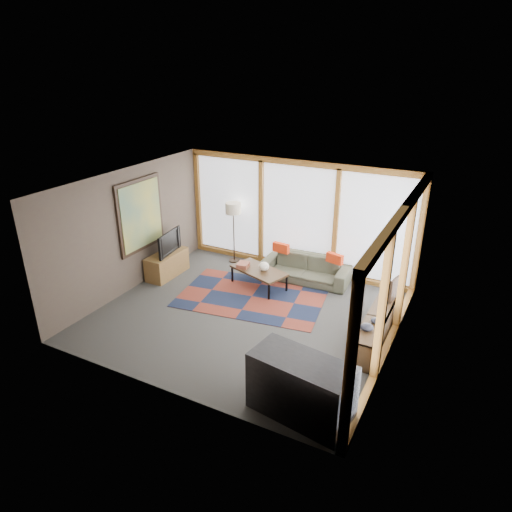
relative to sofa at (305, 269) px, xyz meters
The scene contains 17 objects.
ground 2.02m from the sofa, 102.75° to the right, with size 5.50×5.50×0.00m, color #31302E.
room_envelope 1.87m from the sofa, 87.81° to the right, with size 5.52×5.02×2.62m.
rug 1.46m from the sofa, 119.10° to the right, with size 2.96×1.90×0.01m, color maroon.
sofa is the anchor object (origin of this frame).
pillow_left 0.72m from the sofa, behind, with size 0.39×0.12×0.21m, color red.
pillow_right 0.77m from the sofa, ahead, with size 0.38×0.11×0.21m, color red.
floor_lamp 2.01m from the sofa, behind, with size 0.38×0.38×1.50m, color #2E2116, non-canonical shape.
coffee_table 1.09m from the sofa, 135.58° to the right, with size 1.23×0.62×0.41m, color #30200F, non-canonical shape.
book_stack 1.41m from the sofa, 145.06° to the right, with size 0.23×0.29×0.10m, color brown.
vase 1.03m from the sofa, 131.50° to the right, with size 0.22×0.22×0.19m, color silver.
bookshelf 2.61m from the sofa, 40.23° to the right, with size 0.36×1.98×0.49m, color #30200F, non-canonical shape.
bowl_a 2.94m from the sofa, 48.46° to the right, with size 0.22×0.22×0.11m, color black.
bowl_b 2.79m from the sofa, 43.37° to the right, with size 0.17×0.17×0.09m, color black.
shelf_picture 2.35m from the sofa, 24.43° to the right, with size 0.04×0.34×0.44m, color black.
tv_console 3.15m from the sofa, 157.46° to the right, with size 0.45×1.09×0.54m, color brown.
television 3.18m from the sofa, 157.74° to the right, with size 0.91×0.12×0.52m, color black.
bar_counter 4.25m from the sofa, 69.22° to the right, with size 1.42×0.66×0.90m, color black.
Camera 1 is at (3.70, -6.76, 4.59)m, focal length 32.00 mm.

